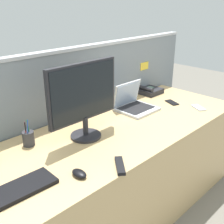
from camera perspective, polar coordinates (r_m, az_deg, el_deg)
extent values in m
plane|color=slate|center=(2.48, 0.87, -19.37)|extent=(10.00, 10.00, 0.00)
cube|color=tan|center=(2.24, 0.92, -12.17)|extent=(2.26, 0.82, 0.76)
cube|color=gray|center=(2.41, -6.79, -2.72)|extent=(2.68, 0.06, 1.27)
cube|color=#B7BAC1|center=(2.21, -7.56, 12.58)|extent=(2.68, 0.07, 0.02)
cube|color=yellow|center=(2.81, 6.55, 9.19)|extent=(0.11, 0.01, 0.07)
cube|color=#66ADD1|center=(2.11, -11.36, 5.77)|extent=(0.11, 0.01, 0.10)
cylinder|color=#232328|center=(1.95, -5.28, -4.76)|extent=(0.21, 0.21, 0.02)
cylinder|color=#232328|center=(1.92, -5.35, -2.85)|extent=(0.04, 0.04, 0.13)
cube|color=#232328|center=(1.84, -5.86, 4.04)|extent=(0.54, 0.03, 0.38)
cube|color=black|center=(1.83, -5.54, 3.93)|extent=(0.51, 0.01, 0.35)
cube|color=silver|center=(2.39, 5.04, 0.58)|extent=(0.30, 0.28, 0.02)
cube|color=black|center=(2.39, 4.87, 0.89)|extent=(0.26, 0.21, 0.00)
cube|color=silver|center=(2.42, 2.98, 3.75)|extent=(0.30, 0.05, 0.20)
cube|color=#9EB2D1|center=(2.42, 3.13, 3.66)|extent=(0.28, 0.04, 0.18)
cube|color=#232328|center=(2.82, 7.72, 4.21)|extent=(0.21, 0.18, 0.05)
cube|color=#4C6B5B|center=(2.84, 7.70, 4.93)|extent=(0.06, 0.06, 0.01)
cylinder|color=#232328|center=(2.75, 6.82, 4.71)|extent=(0.04, 0.17, 0.04)
cube|color=black|center=(1.52, -18.54, -14.72)|extent=(0.39, 0.17, 0.02)
ellipsoid|color=black|center=(1.56, -6.62, -12.21)|extent=(0.06, 0.10, 0.03)
cylinder|color=#333338|center=(1.90, -16.47, -5.14)|extent=(0.08, 0.08, 0.10)
cylinder|color=black|center=(1.87, -16.96, -3.78)|extent=(0.01, 0.01, 0.13)
cylinder|color=red|center=(1.87, -16.98, -3.80)|extent=(0.01, 0.01, 0.13)
cylinder|color=blue|center=(1.85, -16.61, -3.65)|extent=(0.02, 0.01, 0.15)
cylinder|color=#238438|center=(1.88, -16.43, -3.48)|extent=(0.01, 0.02, 0.14)
cube|color=#B7BAC1|center=(2.54, 16.99, 0.86)|extent=(0.12, 0.15, 0.01)
cube|color=black|center=(2.60, 11.97, 1.89)|extent=(0.11, 0.15, 0.01)
cube|color=black|center=(1.62, 1.61, -10.74)|extent=(0.14, 0.16, 0.02)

